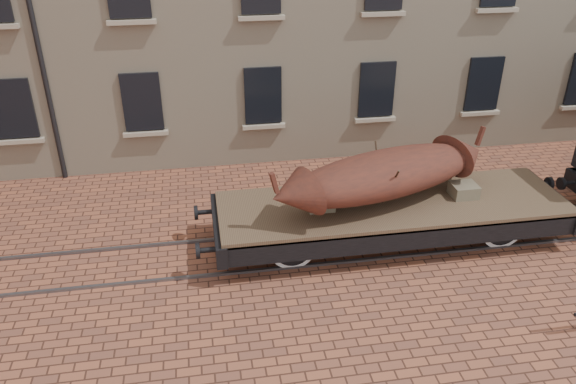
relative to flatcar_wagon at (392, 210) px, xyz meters
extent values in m
plane|color=brown|center=(0.08, 0.00, -0.87)|extent=(90.00, 90.00, 0.00)
cube|color=black|center=(-9.42, 4.96, 1.33)|extent=(1.10, 0.12, 1.70)
cube|color=tan|center=(-9.42, 4.90, 0.38)|extent=(1.30, 0.18, 0.12)
cube|color=black|center=(-5.92, 4.96, 1.33)|extent=(1.10, 0.12, 1.70)
cube|color=tan|center=(-5.92, 4.90, 0.38)|extent=(1.30, 0.18, 0.12)
cube|color=black|center=(-2.42, 4.96, 1.33)|extent=(1.10, 0.12, 1.70)
cube|color=tan|center=(-2.42, 4.90, 0.38)|extent=(1.30, 0.18, 0.12)
cube|color=black|center=(1.08, 4.96, 1.33)|extent=(1.10, 0.12, 1.70)
cube|color=tan|center=(1.08, 4.90, 0.38)|extent=(1.30, 0.18, 0.12)
cube|color=black|center=(4.58, 4.96, 1.33)|extent=(1.10, 0.12, 1.70)
cube|color=tan|center=(4.58, 4.90, 0.38)|extent=(1.30, 0.18, 0.12)
cube|color=tan|center=(-5.92, 4.90, 3.58)|extent=(1.30, 0.18, 0.12)
cube|color=tan|center=(-2.42, 4.90, 3.58)|extent=(1.30, 0.18, 0.12)
cube|color=tan|center=(1.08, 4.90, 3.58)|extent=(1.30, 0.18, 0.12)
cube|color=tan|center=(4.58, 4.90, 3.58)|extent=(1.30, 0.18, 0.12)
cube|color=#59595E|center=(0.08, -0.72, -0.84)|extent=(30.00, 0.08, 0.06)
cube|color=#59595E|center=(0.08, 0.72, -0.84)|extent=(30.00, 0.08, 0.06)
cube|color=brown|center=(0.00, 0.00, 0.16)|extent=(8.19, 2.40, 0.13)
cube|color=black|center=(0.00, -1.11, -0.11)|extent=(8.19, 0.17, 0.49)
cube|color=black|center=(0.00, 1.11, -0.11)|extent=(8.19, 0.17, 0.49)
cube|color=black|center=(-4.10, 0.00, -0.11)|extent=(0.24, 2.51, 0.49)
cylinder|color=black|center=(-4.40, -0.82, -0.11)|extent=(0.38, 0.11, 0.11)
cylinder|color=black|center=(-4.59, -0.82, -0.11)|extent=(0.09, 0.35, 0.35)
cylinder|color=black|center=(-4.40, 0.82, -0.11)|extent=(0.38, 0.11, 0.11)
cylinder|color=black|center=(-4.59, 0.82, -0.11)|extent=(0.09, 0.35, 0.35)
cube|color=black|center=(4.10, 0.00, -0.11)|extent=(0.24, 2.51, 0.49)
cylinder|color=black|center=(4.40, 0.82, -0.11)|extent=(0.38, 0.11, 0.11)
cylinder|color=black|center=(4.59, 0.82, -0.11)|extent=(0.09, 0.35, 0.35)
cylinder|color=black|center=(-2.51, 0.00, -0.35)|extent=(0.11, 2.08, 0.11)
cylinder|color=white|center=(-2.51, -0.72, -0.35)|extent=(1.05, 0.08, 1.05)
cylinder|color=black|center=(-2.51, -0.72, -0.35)|extent=(0.86, 0.11, 0.86)
cube|color=black|center=(-2.51, -0.85, -0.09)|extent=(0.98, 0.09, 0.11)
cylinder|color=white|center=(-2.51, 0.72, -0.35)|extent=(1.05, 0.08, 1.05)
cylinder|color=black|center=(-2.51, 0.72, -0.35)|extent=(0.86, 0.11, 0.86)
cube|color=black|center=(-2.51, 0.85, -0.09)|extent=(0.98, 0.09, 0.11)
cylinder|color=black|center=(2.51, 0.00, -0.35)|extent=(0.11, 2.08, 0.11)
cylinder|color=white|center=(2.51, -0.72, -0.35)|extent=(1.05, 0.08, 1.05)
cylinder|color=black|center=(2.51, -0.72, -0.35)|extent=(0.86, 0.11, 0.86)
cube|color=black|center=(2.51, -0.85, -0.09)|extent=(0.98, 0.09, 0.11)
cylinder|color=white|center=(2.51, 0.72, -0.35)|extent=(1.05, 0.08, 1.05)
cylinder|color=black|center=(2.51, 0.72, -0.35)|extent=(0.86, 0.11, 0.86)
cube|color=black|center=(2.51, 0.85, -0.09)|extent=(0.98, 0.09, 0.11)
cube|color=black|center=(0.00, 0.00, -0.27)|extent=(4.37, 0.07, 0.07)
cube|color=#71644F|center=(-1.75, 0.00, 0.37)|extent=(0.60, 0.55, 0.31)
cube|color=#71644F|center=(1.75, 0.00, 0.37)|extent=(0.60, 0.55, 0.31)
ellipsoid|color=#5A261A|center=(-0.26, 0.00, 0.96)|extent=(5.30, 3.00, 1.01)
cone|color=#5A261A|center=(-2.55, -0.71, 1.01)|extent=(1.12, 1.18, 0.96)
cube|color=#5A261A|center=(-2.92, -0.83, 1.38)|extent=(0.22, 0.16, 0.49)
cone|color=#5A261A|center=(2.03, 0.71, 1.01)|extent=(1.12, 1.18, 0.96)
cube|color=#5A261A|center=(2.41, 0.83, 1.38)|extent=(0.22, 0.16, 0.49)
cylinder|color=#36281C|center=(-0.26, -0.41, 0.83)|extent=(0.04, 0.86, 1.25)
cylinder|color=#36281C|center=(-0.26, 0.41, 0.83)|extent=(0.04, 0.86, 1.25)
cylinder|color=black|center=(4.95, 0.83, -0.14)|extent=(0.08, 0.33, 0.33)
camera|label=1|loc=(-4.34, -10.94, 6.62)|focal=35.00mm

